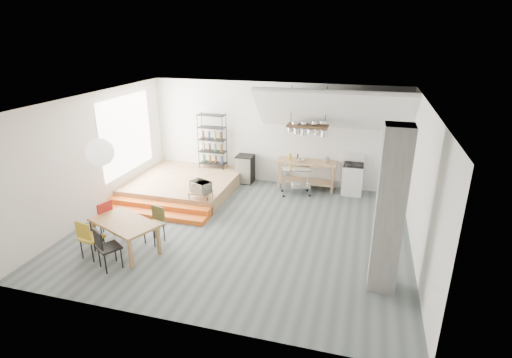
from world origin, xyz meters
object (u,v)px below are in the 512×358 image
(dining_table, at_px, (125,225))
(mini_fridge, at_px, (245,169))
(rolling_cart, at_px, (296,178))
(stove, at_px, (353,178))

(dining_table, bearing_deg, mini_fridge, 98.19)
(mini_fridge, bearing_deg, rolling_cart, -18.26)
(rolling_cart, bearing_deg, dining_table, -144.21)
(rolling_cart, bearing_deg, stove, 0.11)
(rolling_cart, bearing_deg, mini_fridge, 143.29)
(dining_table, height_order, rolling_cart, rolling_cart)
(rolling_cart, height_order, mini_fridge, mini_fridge)
(stove, distance_m, rolling_cart, 1.71)
(rolling_cart, xyz_separation_m, mini_fridge, (-1.78, 0.59, -0.09))
(dining_table, distance_m, mini_fridge, 5.02)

